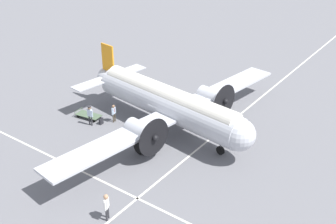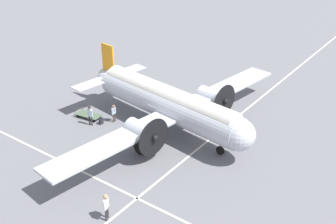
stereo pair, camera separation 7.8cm
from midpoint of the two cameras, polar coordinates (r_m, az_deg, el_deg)
ground_plane at (r=35.72m, az=0.06°, el=-2.35°), size 300.00×300.00×0.00m
apron_line_eastwest at (r=33.98m, az=5.16°, el=-4.16°), size 120.00×0.16×0.01m
apron_line_northsouth at (r=30.29m, az=-9.63°, el=-8.85°), size 0.16×120.00×0.01m
airliner_main at (r=34.29m, az=0.58°, el=1.04°), size 24.74×16.90×5.73m
crew_foreground at (r=26.15m, az=-8.30°, el=-12.26°), size 0.59×0.37×1.88m
passenger_boarding at (r=36.74m, az=-7.29°, el=0.08°), size 0.56×0.26×1.63m
ramp_agent at (r=36.45m, az=-10.47°, el=-0.16°), size 0.32×0.62×1.82m
suitcase_near_door at (r=36.84m, az=-8.98°, el=-1.23°), size 0.40×0.18×0.60m
baggage_cart at (r=38.07m, az=-10.66°, el=-0.39°), size 1.34×2.41×0.56m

